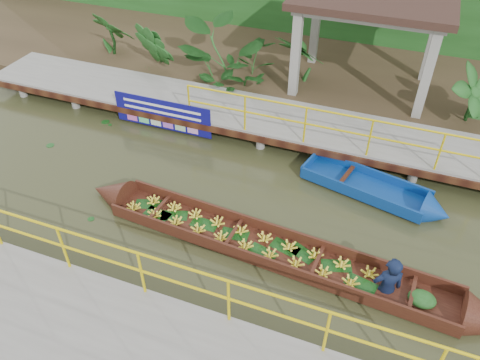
% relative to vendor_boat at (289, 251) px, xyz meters
% --- Properties ---
extents(ground, '(80.00, 80.00, 0.00)m').
position_rel_vendor_boat_xyz_m(ground, '(-2.83, 0.86, -0.24)').
color(ground, '#2B2F17').
rests_on(ground, ground).
extents(land_strip, '(30.00, 8.00, 0.45)m').
position_rel_vendor_boat_xyz_m(land_strip, '(-2.83, 8.36, -0.01)').
color(land_strip, '#34281A').
rests_on(land_strip, ground).
extents(far_dock, '(16.00, 2.06, 1.66)m').
position_rel_vendor_boat_xyz_m(far_dock, '(-2.81, 4.29, 0.24)').
color(far_dock, gray).
rests_on(far_dock, ground).
extents(pavilion, '(4.40, 3.00, 3.00)m').
position_rel_vendor_boat_xyz_m(pavilion, '(0.17, 7.16, 2.58)').
color(pavilion, gray).
rests_on(pavilion, ground).
extents(vendor_boat, '(9.28, 1.56, 2.08)m').
position_rel_vendor_boat_xyz_m(vendor_boat, '(0.00, 0.00, 0.00)').
color(vendor_boat, black).
rests_on(vendor_boat, ground).
extents(moored_blue_boat, '(3.63, 1.67, 0.84)m').
position_rel_vendor_boat_xyz_m(moored_blue_boat, '(1.94, 2.54, -0.09)').
color(moored_blue_boat, navy).
rests_on(moored_blue_boat, ground).
extents(blue_banner, '(2.94, 0.04, 0.92)m').
position_rel_vendor_boat_xyz_m(blue_banner, '(-4.65, 3.34, 0.32)').
color(blue_banner, navy).
rests_on(blue_banner, ground).
extents(tropical_plants, '(14.42, 1.42, 1.77)m').
position_rel_vendor_boat_xyz_m(tropical_plants, '(-1.96, 6.16, 1.10)').
color(tropical_plants, '#194516').
rests_on(tropical_plants, ground).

